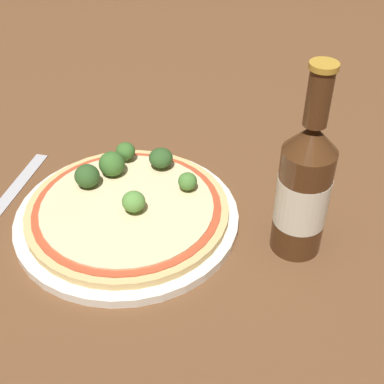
# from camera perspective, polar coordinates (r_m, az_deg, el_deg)

# --- Properties ---
(ground_plane) EXTENTS (3.00, 3.00, 0.00)m
(ground_plane) POSITION_cam_1_polar(r_m,az_deg,el_deg) (0.69, -7.39, -3.52)
(ground_plane) COLOR brown
(plate) EXTENTS (0.29, 0.29, 0.01)m
(plate) POSITION_cam_1_polar(r_m,az_deg,el_deg) (0.69, -6.97, -2.69)
(plate) COLOR silver
(plate) RESTS_ON ground_plane
(pizza) EXTENTS (0.26, 0.26, 0.01)m
(pizza) POSITION_cam_1_polar(r_m,az_deg,el_deg) (0.69, -7.03, -1.77)
(pizza) COLOR tan
(pizza) RESTS_ON plate
(broccoli_floret_0) EXTENTS (0.03, 0.03, 0.03)m
(broccoli_floret_0) POSITION_cam_1_polar(r_m,az_deg,el_deg) (0.66, -6.25, -1.03)
(broccoli_floret_0) COLOR #7A9E5B
(broccoli_floret_0) RESTS_ON pizza
(broccoli_floret_1) EXTENTS (0.03, 0.03, 0.03)m
(broccoli_floret_1) POSITION_cam_1_polar(r_m,az_deg,el_deg) (0.71, -11.13, 1.68)
(broccoli_floret_1) COLOR #7A9E5B
(broccoli_floret_1) RESTS_ON pizza
(broccoli_floret_2) EXTENTS (0.04, 0.04, 0.03)m
(broccoli_floret_2) POSITION_cam_1_polar(r_m,az_deg,el_deg) (0.73, -8.55, 2.98)
(broccoli_floret_2) COLOR #7A9E5B
(broccoli_floret_2) RESTS_ON pizza
(broccoli_floret_3) EXTENTS (0.02, 0.02, 0.03)m
(broccoli_floret_3) POSITION_cam_1_polar(r_m,az_deg,el_deg) (0.69, -0.48, 1.13)
(broccoli_floret_3) COLOR #7A9E5B
(broccoli_floret_3) RESTS_ON pizza
(broccoli_floret_4) EXTENTS (0.03, 0.03, 0.03)m
(broccoli_floret_4) POSITION_cam_1_polar(r_m,az_deg,el_deg) (0.75, -7.11, 4.36)
(broccoli_floret_4) COLOR #7A9E5B
(broccoli_floret_4) RESTS_ON pizza
(broccoli_floret_5) EXTENTS (0.03, 0.03, 0.03)m
(broccoli_floret_5) POSITION_cam_1_polar(r_m,az_deg,el_deg) (0.73, -3.35, 3.65)
(broccoli_floret_5) COLOR #7A9E5B
(broccoli_floret_5) RESTS_ON pizza
(beer_bottle) EXTENTS (0.06, 0.06, 0.24)m
(beer_bottle) POSITION_cam_1_polar(r_m,az_deg,el_deg) (0.61, 11.83, 0.41)
(beer_bottle) COLOR #472814
(beer_bottle) RESTS_ON ground_plane
(fork) EXTENTS (0.08, 0.17, 0.00)m
(fork) POSITION_cam_1_polar(r_m,az_deg,el_deg) (0.78, -18.50, 0.19)
(fork) COLOR #B2B2B7
(fork) RESTS_ON ground_plane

